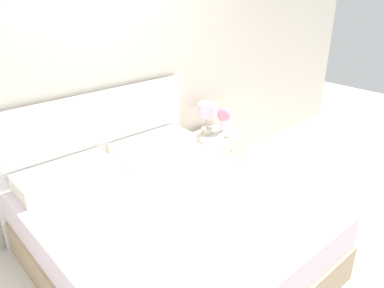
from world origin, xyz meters
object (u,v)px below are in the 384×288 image
(table_lamp, at_px, (207,113))
(flower_vase, at_px, (224,117))
(teacup, at_px, (231,134))
(nightstand, at_px, (215,156))
(bed, at_px, (165,227))

(table_lamp, relative_size, flower_vase, 1.28)
(teacup, bearing_deg, flower_vase, 68.86)
(nightstand, distance_m, table_lamp, 0.50)
(nightstand, height_order, flower_vase, flower_vase)
(teacup, bearing_deg, table_lamp, 118.99)
(nightstand, xyz_separation_m, teacup, (0.09, -0.13, 0.28))
(bed, relative_size, nightstand, 4.09)
(bed, relative_size, table_lamp, 6.06)
(nightstand, height_order, teacup, teacup)
(bed, xyz_separation_m, flower_vase, (1.42, 0.74, 0.37))
(nightstand, height_order, table_lamp, table_lamp)
(flower_vase, height_order, teacup, flower_vase)
(table_lamp, xyz_separation_m, flower_vase, (0.20, -0.07, -0.07))
(bed, distance_m, teacup, 1.49)
(bed, bearing_deg, table_lamp, 33.37)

